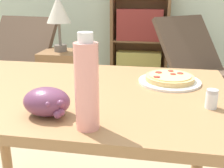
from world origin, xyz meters
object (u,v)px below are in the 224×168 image
lounge_chair_far (198,80)px  bookshelf (140,23)px  grape_bunch (47,102)px  side_table (63,84)px  drink_bottle (87,85)px  lounge_chair_near (13,83)px  table_lamp (58,12)px  salt_shaker (212,99)px  pizza_on_plate (170,79)px

lounge_chair_far → bookshelf: (-0.64, 0.71, 0.47)m
grape_bunch → side_table: 1.73m
grape_bunch → drink_bottle: size_ratio=0.55×
lounge_chair_near → drink_bottle: bearing=-44.4°
grape_bunch → lounge_chair_far: (0.71, 1.99, -0.50)m
grape_bunch → lounge_chair_far: size_ratio=0.15×
bookshelf → table_lamp: 1.29m
grape_bunch → bookshelf: size_ratio=0.09×
lounge_chair_far → salt_shaker: bearing=-137.6°
pizza_on_plate → table_lamp: 1.50m
grape_bunch → salt_shaker: bearing=16.3°
grape_bunch → drink_bottle: 0.18m
side_table → table_lamp: size_ratio=1.28×
lounge_chair_near → table_lamp: table_lamp is taller
pizza_on_plate → side_table: size_ratio=0.43×
salt_shaker → bookshelf: bearing=99.9°
pizza_on_plate → table_lamp: bearing=128.3°
grape_bunch → table_lamp: bearing=108.9°
drink_bottle → table_lamp: 1.78m
side_table → drink_bottle: bearing=-67.3°
drink_bottle → lounge_chair_far: bearing=74.5°
grape_bunch → lounge_chair_far: bearing=70.2°
grape_bunch → bookshelf: (0.07, 2.69, -0.03)m
salt_shaker → lounge_chair_far: (0.20, 1.83, -0.49)m
side_table → table_lamp: table_lamp is taller
drink_bottle → table_lamp: table_lamp is taller
drink_bottle → side_table: size_ratio=0.45×
lounge_chair_far → table_lamp: table_lamp is taller
pizza_on_plate → lounge_chair_far: (0.33, 1.58, -0.47)m
pizza_on_plate → salt_shaker: 0.29m
pizza_on_plate → side_table: 1.56m
drink_bottle → table_lamp: size_ratio=0.57×
drink_bottle → pizza_on_plate: bearing=63.2°
lounge_chair_far → side_table: size_ratio=1.64×
grape_bunch → lounge_chair_near: size_ratio=0.17×
side_table → salt_shaker: bearing=-53.5°
grape_bunch → lounge_chair_near: (-1.04, 1.58, -0.50)m
drink_bottle → bookshelf: bookshelf is taller
lounge_chair_near → side_table: (0.50, -0.00, 0.02)m
drink_bottle → grape_bunch: bearing=157.0°
lounge_chair_far → side_table: 1.32m
table_lamp → side_table: bearing=180.0°
lounge_chair_near → bookshelf: bearing=55.0°
pizza_on_plate → bookshelf: size_ratio=0.17×
lounge_chair_far → side_table: bearing=156.7°
lounge_chair_far → table_lamp: (-1.25, -0.41, 0.66)m
lounge_chair_near → side_table: 0.50m
salt_shaker → bookshelf: (-0.44, 2.54, -0.02)m
lounge_chair_near → salt_shaker: bearing=-32.8°
bookshelf → table_lamp: (-0.61, -1.12, 0.20)m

